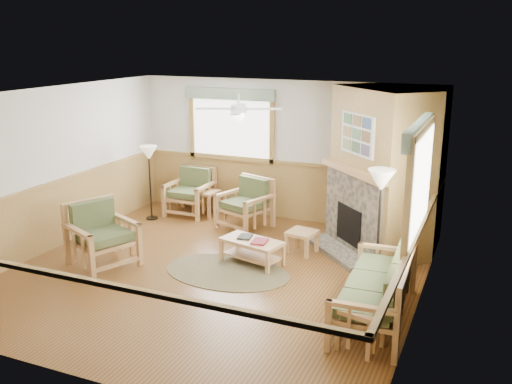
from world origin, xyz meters
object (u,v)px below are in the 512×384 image
at_px(sofa, 376,286).
at_px(footstool, 302,242).
at_px(armchair_left, 102,235).
at_px(floor_lamp_right, 379,228).
at_px(armchair_back_right, 245,204).
at_px(floor_lamp_left, 150,183).
at_px(coffee_table, 252,252).
at_px(armchair_back_left, 190,192).
at_px(end_table_chairs, 206,203).
at_px(end_table_sofa, 361,328).

height_order(sofa, footstool, sofa).
bearing_deg(armchair_left, floor_lamp_right, -52.22).
bearing_deg(armchair_left, sofa, -67.36).
xyz_separation_m(armchair_back_right, floor_lamp_left, (-1.90, -0.25, 0.27)).
height_order(armchair_left, coffee_table, armchair_left).
distance_m(armchair_back_left, coffee_table, 2.91).
relative_size(armchair_left, end_table_chairs, 1.97).
height_order(armchair_back_right, end_table_sofa, armchair_back_right).
xyz_separation_m(armchair_back_left, armchair_left, (0.08, -2.88, 0.04)).
height_order(armchair_back_right, footstool, armchair_back_right).
relative_size(armchair_back_right, floor_lamp_left, 0.63).
xyz_separation_m(armchair_left, floor_lamp_left, (-0.62, 2.30, 0.24)).
xyz_separation_m(end_table_sofa, floor_lamp_left, (-4.91, 3.17, 0.48)).
distance_m(armchair_back_right, end_table_sofa, 4.55).
bearing_deg(end_table_chairs, end_table_sofa, -43.39).
relative_size(sofa, floor_lamp_left, 1.37).
distance_m(armchair_back_right, floor_lamp_left, 1.94).
relative_size(armchair_back_right, floor_lamp_right, 0.54).
distance_m(coffee_table, end_table_chairs, 2.70).
bearing_deg(end_table_sofa, armchair_back_right, 131.38).
height_order(coffee_table, footstool, coffee_table).
relative_size(armchair_back_left, footstool, 2.09).
bearing_deg(floor_lamp_right, armchair_back_right, 151.12).
relative_size(coffee_table, floor_lamp_left, 0.67).
bearing_deg(armchair_back_right, end_table_sofa, -29.92).
bearing_deg(end_table_chairs, sofa, -37.01).
bearing_deg(sofa, footstool, -141.33).
bearing_deg(floor_lamp_right, coffee_table, -179.33).
bearing_deg(end_table_sofa, floor_lamp_right, 96.49).
xyz_separation_m(coffee_table, footstool, (0.58, 0.74, -0.00)).
relative_size(armchair_left, coffee_table, 1.02).
distance_m(armchair_back_left, end_table_sofa, 5.76).
distance_m(sofa, armchair_left, 4.29).
relative_size(sofa, end_table_sofa, 3.90).
bearing_deg(armchair_left, end_table_chairs, 18.89).
distance_m(coffee_table, floor_lamp_right, 2.07).
distance_m(footstool, floor_lamp_right, 1.69).
bearing_deg(armchair_back_right, footstool, -11.63).
distance_m(end_table_sofa, floor_lamp_right, 1.98).
height_order(armchair_back_right, end_table_chairs, armchair_back_right).
relative_size(sofa, armchair_left, 2.02).
bearing_deg(coffee_table, armchair_back_left, 152.79).
bearing_deg(end_table_sofa, footstool, 121.64).
bearing_deg(footstool, coffee_table, -128.24).
relative_size(end_table_chairs, floor_lamp_left, 0.34).
relative_size(footstool, floor_lamp_right, 0.26).
bearing_deg(floor_lamp_left, end_table_chairs, 35.97).
height_order(end_table_chairs, end_table_sofa, end_table_sofa).
xyz_separation_m(sofa, end_table_chairs, (-4.03, 3.03, -0.21)).
xyz_separation_m(armchair_back_right, coffee_table, (0.83, -1.56, -0.27)).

